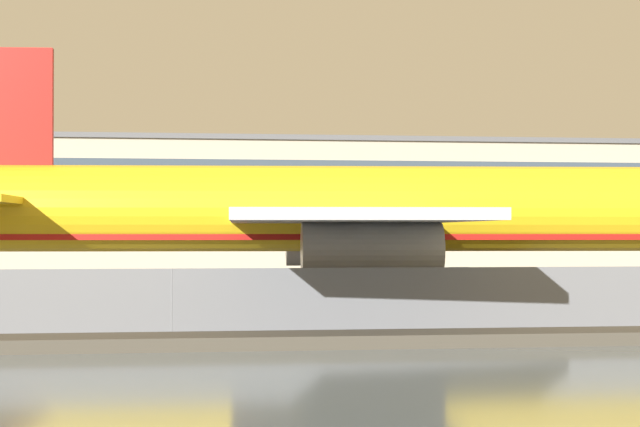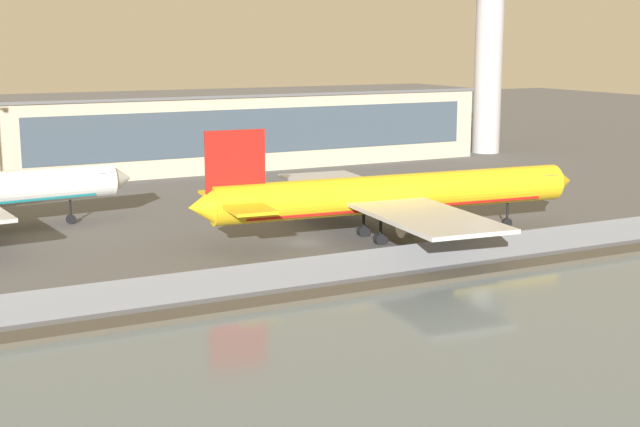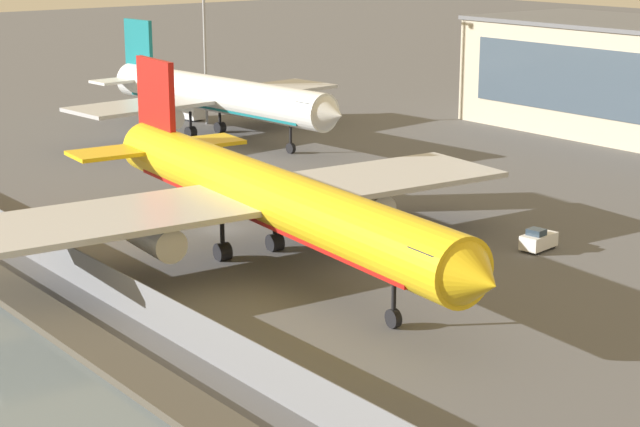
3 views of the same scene
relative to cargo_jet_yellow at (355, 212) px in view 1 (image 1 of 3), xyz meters
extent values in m
plane|color=#565659|center=(-9.90, 2.27, -5.23)|extent=(500.00, 500.00, 0.00)
cube|color=#474238|center=(-9.90, -18.23, -4.98)|extent=(320.00, 3.00, 0.50)
cube|color=slate|center=(-9.90, -13.73, -3.85)|extent=(280.00, 0.08, 2.77)
cylinder|color=slate|center=(-9.90, -13.73, -3.85)|extent=(0.10, 0.10, 2.77)
cylinder|color=yellow|center=(0.80, -0.07, 0.19)|extent=(44.91, 8.26, 4.43)
cube|color=red|center=(0.80, -0.07, -1.02)|extent=(38.16, 6.80, 0.80)
cube|color=#B7BABF|center=(-0.51, 10.81, -0.36)|extent=(11.65, 22.22, 0.44)
cube|color=#B7BABF|center=(-2.35, -10.56, -0.36)|extent=(11.65, 22.22, 0.44)
cylinder|color=#B7BABF|center=(0.68, 8.99, -1.80)|extent=(6.44, 2.97, 2.44)
cylinder|color=#B7BABF|center=(-0.87, -8.97, -1.80)|extent=(6.44, 2.97, 2.44)
cube|color=yellow|center=(-18.46, 5.54, 0.53)|extent=(5.13, 8.22, 0.35)
cylinder|color=black|center=(-2.12, 2.52, -3.31)|extent=(0.35, 0.35, 2.59)
cylinder|color=black|center=(-2.12, 2.52, -4.61)|extent=(1.51, 1.12, 1.43)
cylinder|color=black|center=(-2.52, -2.12, -3.31)|extent=(0.35, 0.35, 2.59)
cylinder|color=black|center=(-2.52, -2.12, -4.61)|extent=(1.51, 1.12, 1.43)
cube|color=white|center=(10.62, 19.03, -4.48)|extent=(2.02, 3.39, 1.11)
cube|color=#283847|center=(10.67, 18.63, -3.68)|extent=(1.42, 1.28, 0.50)
cylinder|color=black|center=(11.42, 18.14, -4.88)|extent=(0.31, 0.72, 0.70)
cylinder|color=black|center=(10.08, 17.95, -4.88)|extent=(0.31, 0.72, 0.70)
cylinder|color=black|center=(11.15, 20.11, -4.88)|extent=(0.31, 0.72, 0.70)
cylinder|color=black|center=(9.81, 19.92, -4.88)|extent=(0.31, 0.72, 0.70)
cube|color=#BCB299|center=(8.77, 67.58, 1.37)|extent=(90.55, 20.84, 13.21)
cube|color=#3D4C5B|center=(8.77, 57.08, 2.03)|extent=(83.30, 0.16, 7.92)
cube|color=#5B5E63|center=(8.77, 67.58, 8.23)|extent=(91.15, 21.44, 0.50)
camera|label=1|loc=(-11.52, -63.63, -0.97)|focal=70.00mm
camera|label=2|loc=(-54.26, -88.08, 18.02)|focal=50.00mm
camera|label=3|loc=(64.01, -44.27, 19.27)|focal=60.00mm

